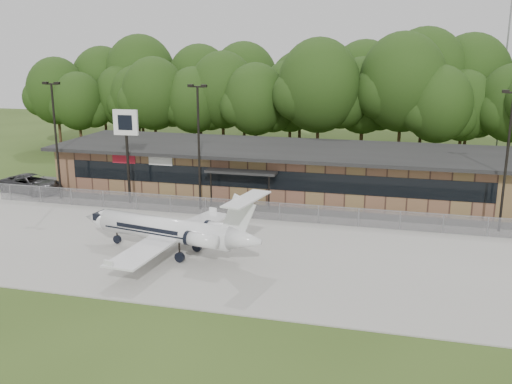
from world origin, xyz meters
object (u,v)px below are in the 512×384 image
(business_jet, at_px, (172,231))
(suv, at_px, (31,184))
(pole_sign, at_px, (126,132))
(terminal, at_px, (279,169))

(business_jet, distance_m, suv, 22.24)
(business_jet, bearing_deg, pole_sign, 139.01)
(terminal, bearing_deg, business_jet, -100.10)
(business_jet, height_order, pole_sign, pole_sign)
(terminal, relative_size, suv, 6.72)
(suv, bearing_deg, pole_sign, -83.87)
(business_jet, relative_size, suv, 2.21)
(terminal, xyz_separation_m, business_jet, (-3.16, -17.74, -0.55))
(suv, relative_size, pole_sign, 0.76)
(business_jet, xyz_separation_m, pole_sign, (-8.33, 10.60, 4.53))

